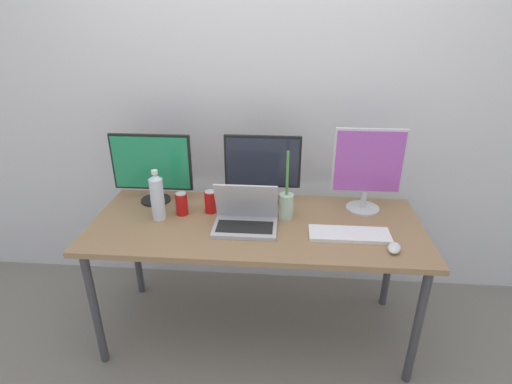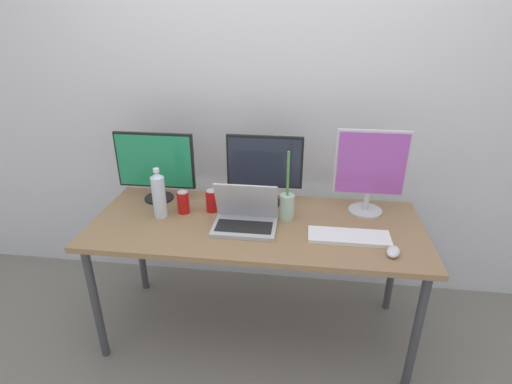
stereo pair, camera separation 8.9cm
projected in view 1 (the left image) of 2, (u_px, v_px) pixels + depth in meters
name	position (u px, v px, depth m)	size (l,w,h in m)	color
ground_plane	(256.00, 329.00, 2.43)	(16.00, 16.00, 0.00)	gray
wall_back	(264.00, 95.00, 2.42)	(7.00, 0.08, 2.60)	silver
work_desk	(256.00, 233.00, 2.15)	(1.75, 0.72, 0.74)	#424247
monitor_left	(152.00, 166.00, 2.27)	(0.46, 0.17, 0.41)	black
monitor_center	(262.00, 167.00, 2.24)	(0.43, 0.19, 0.41)	black
monitor_right	(368.00, 167.00, 2.16)	(0.38, 0.18, 0.47)	silver
laptop_silver	(246.00, 217.00, 2.06)	(0.33, 0.23, 0.23)	#B7B7BC
keyboard_main	(349.00, 234.00, 1.99)	(0.40, 0.14, 0.02)	white
mouse_by_keyboard	(394.00, 248.00, 1.87)	(0.06, 0.10, 0.03)	silver
water_bottle	(157.00, 197.00, 2.11)	(0.07, 0.07, 0.28)	silver
soda_can_near_keyboard	(210.00, 202.00, 2.21)	(0.07, 0.07, 0.13)	red
soda_can_by_laptop	(182.00, 204.00, 2.19)	(0.07, 0.07, 0.13)	red
bamboo_vase	(286.00, 205.00, 2.14)	(0.08, 0.08, 0.38)	#B2D1B7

